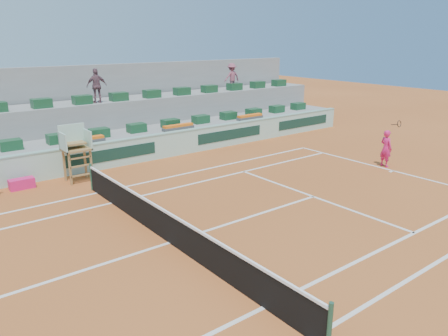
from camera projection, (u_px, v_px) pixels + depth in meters
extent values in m
plane|color=#A04C1F|center=(169.00, 243.00, 12.98)|extent=(90.00, 90.00, 0.00)
cube|color=gray|center=(53.00, 152.00, 20.89)|extent=(36.00, 4.00, 1.20)
cube|color=gray|center=(42.00, 132.00, 21.90)|extent=(36.00, 2.40, 2.60)
cube|color=gray|center=(30.00, 110.00, 22.85)|extent=(36.00, 0.40, 4.40)
cube|color=#E71E6C|center=(22.00, 184.00, 17.56)|extent=(0.96, 0.43, 0.43)
imported|color=#704B56|center=(97.00, 86.00, 22.38)|extent=(1.08, 0.56, 1.76)
imported|color=#8A4557|center=(232.00, 77.00, 27.89)|extent=(1.12, 0.67, 1.69)
cube|color=silver|center=(393.00, 171.00, 19.96)|extent=(0.12, 10.97, 0.01)
cube|color=silver|center=(97.00, 193.00, 17.12)|extent=(23.77, 0.12, 0.01)
cube|color=silver|center=(264.00, 308.00, 9.86)|extent=(23.77, 0.12, 0.01)
cube|color=silver|center=(112.00, 203.00, 16.09)|extent=(23.77, 0.12, 0.01)
cube|color=silver|center=(313.00, 197.00, 16.74)|extent=(0.12, 8.23, 0.01)
cube|color=silver|center=(169.00, 243.00, 12.97)|extent=(12.80, 0.12, 0.01)
cube|color=silver|center=(391.00, 171.00, 19.87)|extent=(0.30, 0.12, 0.01)
cube|color=black|center=(169.00, 229.00, 12.84)|extent=(0.03, 11.87, 0.92)
cube|color=white|center=(168.00, 213.00, 12.70)|extent=(0.06, 11.87, 0.07)
cylinder|color=#1E4732|center=(330.00, 328.00, 8.33)|extent=(0.10, 0.10, 1.10)
cylinder|color=#1E4732|center=(91.00, 177.00, 17.31)|extent=(0.10, 0.10, 1.10)
cube|color=#A8D3C1|center=(69.00, 162.00, 19.23)|extent=(36.00, 0.30, 1.20)
cube|color=#80AC9C|center=(68.00, 148.00, 19.05)|extent=(36.00, 0.34, 0.06)
cube|color=#123329|center=(113.00, 154.00, 20.27)|extent=(4.40, 0.02, 0.56)
cube|color=#123329|center=(231.00, 135.00, 24.39)|extent=(4.40, 0.02, 0.56)
cube|color=#123329|center=(304.00, 122.00, 27.91)|extent=(4.40, 0.02, 0.56)
cube|color=olive|center=(70.00, 170.00, 17.85)|extent=(0.08, 0.08, 1.35)
cube|color=olive|center=(91.00, 166.00, 18.38)|extent=(0.08, 0.08, 1.35)
cube|color=olive|center=(64.00, 166.00, 18.38)|extent=(0.08, 0.08, 1.35)
cube|color=olive|center=(85.00, 162.00, 18.91)|extent=(0.08, 0.08, 1.35)
cube|color=olive|center=(76.00, 149.00, 18.17)|extent=(1.10, 0.90, 0.08)
cube|color=#A8D3C1|center=(72.00, 136.00, 18.31)|extent=(1.10, 0.08, 1.00)
cube|color=#A8D3C1|center=(63.00, 143.00, 17.76)|extent=(0.06, 0.90, 0.80)
cube|color=#A8D3C1|center=(88.00, 139.00, 18.37)|extent=(0.06, 0.90, 0.80)
cube|color=olive|center=(75.00, 143.00, 18.18)|extent=(0.80, 0.60, 0.08)
cube|color=olive|center=(82.00, 175.00, 18.21)|extent=(0.90, 0.08, 0.06)
cube|color=olive|center=(81.00, 166.00, 18.09)|extent=(0.90, 0.08, 0.06)
cube|color=olive|center=(80.00, 158.00, 17.99)|extent=(0.90, 0.08, 0.06)
cube|color=#174627|center=(10.00, 145.00, 18.80)|extent=(0.90, 0.60, 0.44)
cube|color=#174627|center=(57.00, 138.00, 19.98)|extent=(0.90, 0.60, 0.44)
cube|color=#174627|center=(99.00, 133.00, 21.15)|extent=(0.90, 0.60, 0.44)
cube|color=#174627|center=(137.00, 128.00, 22.33)|extent=(0.90, 0.60, 0.44)
cube|color=#174627|center=(170.00, 123.00, 23.50)|extent=(0.90, 0.60, 0.44)
cube|color=#174627|center=(201.00, 119.00, 24.68)|extent=(0.90, 0.60, 0.44)
cube|color=#174627|center=(228.00, 115.00, 25.86)|extent=(0.90, 0.60, 0.44)
cube|color=#174627|center=(254.00, 112.00, 27.03)|extent=(0.90, 0.60, 0.44)
cube|color=#174627|center=(277.00, 109.00, 28.21)|extent=(0.90, 0.60, 0.44)
cube|color=#174627|center=(298.00, 106.00, 29.38)|extent=(0.90, 0.60, 0.44)
cube|color=#174627|center=(42.00, 103.00, 21.01)|extent=(0.90, 0.60, 0.44)
cube|color=#174627|center=(82.00, 100.00, 22.19)|extent=(0.90, 0.60, 0.44)
cube|color=#174627|center=(119.00, 97.00, 23.36)|extent=(0.90, 0.60, 0.44)
cube|color=#174627|center=(152.00, 94.00, 24.54)|extent=(0.90, 0.60, 0.44)
cube|color=#174627|center=(182.00, 91.00, 25.71)|extent=(0.90, 0.60, 0.44)
cube|color=#174627|center=(209.00, 89.00, 26.89)|extent=(0.90, 0.60, 0.44)
cube|color=#174627|center=(234.00, 87.00, 28.07)|extent=(0.90, 0.60, 0.44)
cube|color=#174627|center=(258.00, 85.00, 29.24)|extent=(0.90, 0.60, 0.44)
cube|color=#174627|center=(279.00, 83.00, 30.42)|extent=(0.90, 0.60, 0.44)
cube|color=#4C4C4C|center=(86.00, 142.00, 20.00)|extent=(1.80, 0.36, 0.16)
cube|color=orange|center=(85.00, 139.00, 19.96)|extent=(1.70, 0.32, 0.12)
cube|color=#4C4C4C|center=(178.00, 128.00, 22.94)|extent=(1.80, 0.36, 0.16)
cube|color=orange|center=(178.00, 126.00, 22.90)|extent=(1.70, 0.32, 0.12)
cube|color=#4C4C4C|center=(250.00, 118.00, 25.88)|extent=(1.80, 0.36, 0.16)
cube|color=orange|center=(250.00, 116.00, 25.84)|extent=(1.70, 0.32, 0.12)
imported|color=#E71E6C|center=(386.00, 148.00, 20.44)|extent=(0.53, 0.70, 1.74)
cylinder|color=black|center=(395.00, 125.00, 19.88)|extent=(0.03, 0.35, 0.09)
torus|color=black|center=(399.00, 124.00, 19.69)|extent=(0.31, 0.08, 0.31)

